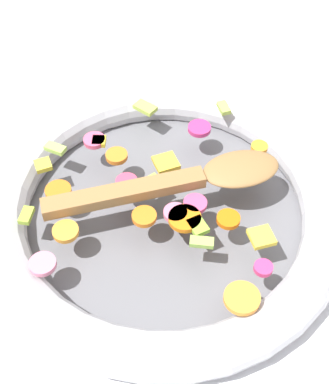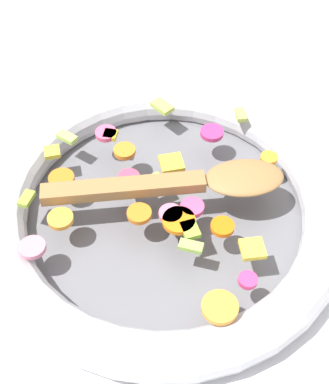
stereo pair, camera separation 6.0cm
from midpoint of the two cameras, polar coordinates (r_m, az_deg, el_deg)
name	(u,v)px [view 1 (the left image)]	position (r m, az deg, el deg)	size (l,w,h in m)	color
ground_plane	(165,219)	(0.64, -2.69, -3.05)	(4.00, 4.00, 0.00)	silver
skillet	(165,207)	(0.62, -2.76, -1.82)	(0.42, 0.42, 0.05)	slate
chopped_vegetables	(155,197)	(0.60, -3.91, -0.67)	(0.33, 0.32, 0.01)	orange
wooden_spoon	(191,179)	(0.60, -0.08, 1.22)	(0.10, 0.27, 0.01)	olive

